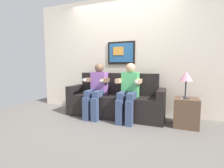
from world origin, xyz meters
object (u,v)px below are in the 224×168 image
(couch, at_px, (115,102))
(spare_remote_on_table, at_px, (182,97))
(person_on_right, at_px, (129,90))
(side_table_right, at_px, (186,112))
(person_on_left, at_px, (97,88))
(table_lamp, at_px, (186,77))

(couch, relative_size, spare_remote_on_table, 15.40)
(person_on_right, xyz_separation_m, side_table_right, (1.01, 0.06, -0.36))
(person_on_right, bearing_deg, side_table_right, 3.45)
(person_on_left, relative_size, side_table_right, 2.22)
(person_on_right, relative_size, side_table_right, 2.22)
(person_on_right, relative_size, spare_remote_on_table, 8.54)
(table_lamp, bearing_deg, spare_remote_on_table, 175.64)
(couch, relative_size, person_on_left, 1.80)
(person_on_right, height_order, side_table_right, person_on_right)
(person_on_right, bearing_deg, couch, 153.64)
(couch, distance_m, spare_remote_on_table, 1.30)
(couch, relative_size, person_on_right, 1.80)
(side_table_right, xyz_separation_m, table_lamp, (-0.02, -0.02, 0.61))
(side_table_right, xyz_separation_m, spare_remote_on_table, (-0.08, -0.02, 0.26))
(person_on_left, distance_m, side_table_right, 1.73)
(spare_remote_on_table, bearing_deg, person_on_left, -178.54)
(person_on_left, bearing_deg, spare_remote_on_table, 1.46)
(person_on_left, bearing_deg, table_lamp, 1.28)
(table_lamp, relative_size, spare_remote_on_table, 3.54)
(couch, xyz_separation_m, person_on_left, (-0.34, -0.17, 0.29))
(table_lamp, bearing_deg, couch, 174.39)
(side_table_right, bearing_deg, table_lamp, -133.58)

